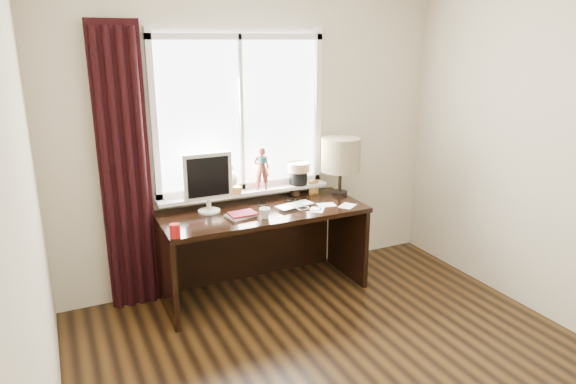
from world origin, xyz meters
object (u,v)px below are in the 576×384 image
desk (259,233)px  monitor (208,179)px  laptop (295,206)px  red_cup (175,231)px  mug (265,213)px  table_lamp (341,155)px

desk → monitor: (-0.42, 0.04, 0.52)m
desk → laptop: bearing=-29.3°
laptop → desk: (-0.27, 0.15, -0.26)m
red_cup → desk: bearing=26.4°
desk → monitor: size_ratio=3.47×
mug → table_lamp: bearing=19.5°
monitor → mug: bearing=-43.3°
mug → table_lamp: size_ratio=0.17×
monitor → red_cup: bearing=-131.1°
desk → table_lamp: 1.00m
table_lamp → laptop: bearing=-162.8°
mug → monitor: bearing=136.7°
red_cup → desk: red_cup is taller
mug → desk: size_ratio=0.05×
laptop → red_cup: (-1.07, -0.25, 0.04)m
table_lamp → red_cup: bearing=-165.6°
red_cup → monitor: 0.62m
red_cup → desk: size_ratio=0.06×
mug → table_lamp: (0.86, 0.31, 0.32)m
laptop → red_cup: bearing=-179.1°
table_lamp → mug: bearing=-160.5°
mug → table_lamp: table_lamp is taller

